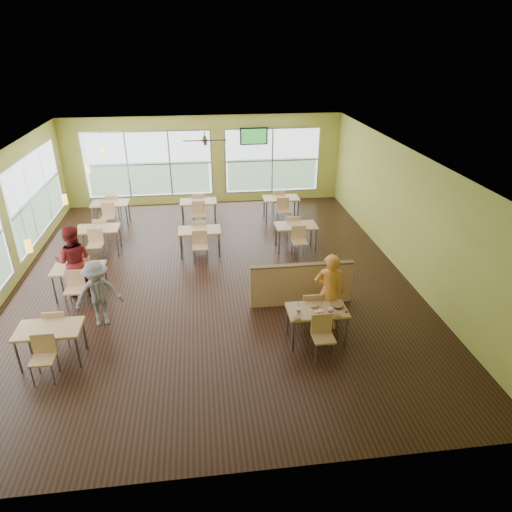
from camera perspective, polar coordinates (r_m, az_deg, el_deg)
The scene contains 20 objects.
room at distance 11.35m, azimuth -5.70°, elevation 4.45°, with size 12.00×12.04×3.20m.
window_bays at distance 14.50m, azimuth -16.73°, elevation 7.77°, with size 9.24×10.24×2.38m.
main_table at distance 9.39m, azimuth 7.62°, elevation -7.23°, with size 1.22×1.52×0.87m.
half_wall_divider at distance 10.65m, azimuth 5.69°, elevation -3.50°, with size 2.40×0.14×1.04m.
dining_tables at distance 13.33m, azimuth -10.31°, elevation 2.99°, with size 6.92×8.72×0.87m.
pendant_lights at distance 12.09m, azimuth -21.50°, elevation 8.40°, with size 0.11×7.31×0.86m.
ceiling_fan at distance 13.86m, azimuth -6.42°, elevation 14.18°, with size 1.25×1.25×0.29m.
tv_backwall at distance 16.91m, azimuth -0.28°, elevation 14.74°, with size 1.00×0.07×0.60m.
man_plaid at distance 9.70m, azimuth 9.13°, elevation -4.46°, with size 0.64×0.42×1.76m, color orange.
patron_maroon at distance 11.66m, azimuth -21.84°, elevation -0.58°, with size 0.87×0.68×1.78m, color maroon.
patron_grey at distance 10.33m, azimuth -19.13°, elevation -4.47°, with size 0.97×0.56×1.51m, color slate.
cup_blue at distance 9.13m, azimuth 5.32°, elevation -6.78°, with size 0.09×0.09×0.33m.
cup_yellow at distance 9.09m, azimuth 7.57°, elevation -7.10°, with size 0.08×0.08×0.30m.
cup_red_near at distance 9.09m, azimuth 8.11°, elevation -7.03°, with size 0.10×0.10×0.38m.
cup_red_far at distance 9.18m, azimuth 9.30°, elevation -6.77°, with size 0.11×0.11×0.38m.
food_basket at distance 9.45m, azimuth 10.20°, elevation -6.14°, with size 0.25×0.25×0.06m.
ketchup_cup at distance 9.32m, azimuth 11.23°, elevation -6.85°, with size 0.05×0.05×0.02m, color #B10002.
wrapper_left at distance 8.97m, azimuth 5.13°, elevation -7.77°, with size 0.15×0.14×0.04m, color olive.
wrapper_mid at distance 9.38m, azimuth 7.33°, elevation -6.21°, with size 0.19×0.17×0.05m, color olive.
wrapper_right at distance 9.16m, azimuth 10.20°, elevation -7.33°, with size 0.15×0.14×0.04m, color olive.
Camera 1 is at (-0.20, -10.57, 5.73)m, focal length 32.00 mm.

